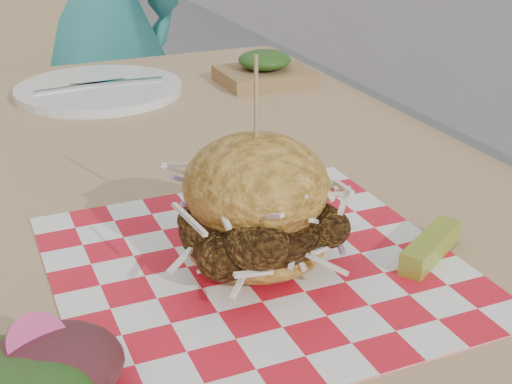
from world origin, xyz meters
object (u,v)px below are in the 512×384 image
patio_chair (49,116)px  sandwich (256,211)px  diner (75,8)px  patio_table (172,238)px

patio_chair → sandwich: patio_chair is taller
diner → patio_table: bearing=94.5°
patio_table → patio_chair: bearing=91.6°
diner → patio_table: 1.12m
diner → patio_chair: size_ratio=1.61×
patio_table → sandwich: sandwich is taller
patio_chair → sandwich: 1.18m
diner → patio_chair: (-0.12, -0.18, -0.21)m
sandwich → patio_table: bearing=93.8°
patio_table → sandwich: 0.26m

